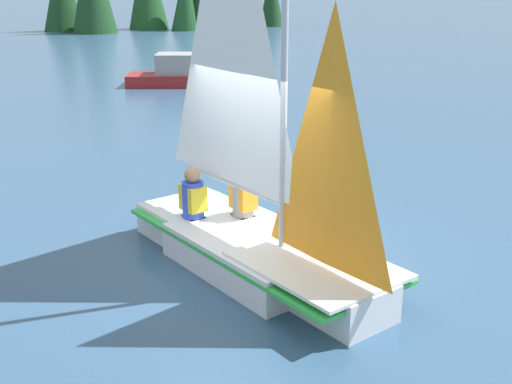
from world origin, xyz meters
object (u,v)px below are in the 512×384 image
(sailor_crew, at_px, (193,205))
(motorboat_distant, at_px, (184,74))
(sailor_helm, at_px, (243,204))
(sailboat_main, at_px, (254,215))

(sailor_crew, height_order, motorboat_distant, sailor_crew)
(sailor_helm, height_order, motorboat_distant, sailor_helm)
(sailboat_main, relative_size, motorboat_distant, 1.23)
(motorboat_distant, bearing_deg, sailor_crew, 96.01)
(sailboat_main, distance_m, sailor_helm, 0.75)
(sailor_helm, bearing_deg, motorboat_distant, 151.68)
(sailboat_main, distance_m, sailor_crew, 1.08)
(sailor_crew, bearing_deg, sailor_helm, 57.07)
(sailor_crew, bearing_deg, sailboat_main, 13.97)
(sailor_helm, relative_size, motorboat_distant, 0.27)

